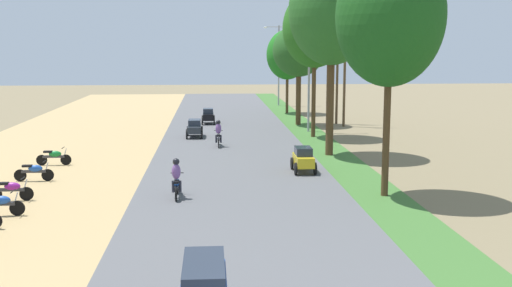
% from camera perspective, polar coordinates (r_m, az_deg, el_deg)
% --- Properties ---
extents(parked_motorbike_fourth, '(1.80, 0.54, 0.94)m').
position_cam_1_polar(parked_motorbike_fourth, '(24.48, -22.55, -5.10)').
color(parked_motorbike_fourth, black).
rests_on(parked_motorbike_fourth, dirt_shoulder).
extents(parked_motorbike_fifth, '(1.80, 0.54, 0.94)m').
position_cam_1_polar(parked_motorbike_fifth, '(26.67, -21.68, -3.92)').
color(parked_motorbike_fifth, black).
rests_on(parked_motorbike_fifth, dirt_shoulder).
extents(parked_motorbike_sixth, '(1.80, 0.54, 0.94)m').
position_cam_1_polar(parked_motorbike_sixth, '(30.12, -19.80, -2.38)').
color(parked_motorbike_sixth, black).
rests_on(parked_motorbike_sixth, dirt_shoulder).
extents(parked_motorbike_seventh, '(1.80, 0.54, 0.94)m').
position_cam_1_polar(parked_motorbike_seventh, '(33.79, -18.15, -1.10)').
color(parked_motorbike_seventh, black).
rests_on(parked_motorbike_seventh, dirt_shoulder).
extents(median_tree_nearest, '(4.37, 4.37, 10.18)m').
position_cam_1_polar(median_tree_nearest, '(25.63, 12.30, 11.40)').
color(median_tree_nearest, '#4C351E').
rests_on(median_tree_nearest, median_strip).
extents(median_tree_second, '(4.79, 4.79, 11.11)m').
position_cam_1_polar(median_tree_second, '(35.02, 7.02, 12.04)').
color(median_tree_second, '#4C351E').
rests_on(median_tree_second, median_strip).
extents(median_tree_third, '(4.30, 4.30, 9.92)m').
position_cam_1_polar(median_tree_third, '(42.00, 5.44, 10.51)').
color(median_tree_third, '#4C351E').
rests_on(median_tree_third, median_strip).
extents(median_tree_fourth, '(4.08, 4.08, 7.85)m').
position_cam_1_polar(median_tree_fourth, '(48.50, 3.98, 8.54)').
color(median_tree_fourth, '#4C351E').
rests_on(median_tree_fourth, median_strip).
extents(median_tree_fifth, '(3.82, 3.82, 7.62)m').
position_cam_1_polar(median_tree_fifth, '(56.83, 2.92, 8.18)').
color(median_tree_fifth, '#4C351E').
rests_on(median_tree_fifth, median_strip).
extents(streetlamp_near, '(3.16, 0.20, 7.87)m').
position_cam_1_polar(streetlamp_near, '(44.63, 4.92, 6.89)').
color(streetlamp_near, gray).
rests_on(streetlamp_near, median_strip).
extents(streetlamp_mid, '(3.16, 0.20, 8.23)m').
position_cam_1_polar(streetlamp_mid, '(64.29, 2.11, 7.73)').
color(streetlamp_mid, gray).
rests_on(streetlamp_mid, median_strip).
extents(utility_pole_near, '(1.80, 0.20, 9.51)m').
position_cam_1_polar(utility_pole_near, '(48.20, 8.21, 7.41)').
color(utility_pole_near, brown).
rests_on(utility_pole_near, ground).
extents(utility_pole_far, '(1.80, 0.20, 8.12)m').
position_cam_1_polar(utility_pole_far, '(49.80, 7.52, 6.68)').
color(utility_pole_far, brown).
rests_on(utility_pole_far, ground).
extents(car_hatchback_yellow, '(1.04, 2.00, 1.23)m').
position_cam_1_polar(car_hatchback_yellow, '(30.38, 4.40, -1.40)').
color(car_hatchback_yellow, gold).
rests_on(car_hatchback_yellow, road_strip).
extents(car_sedan_charcoal, '(1.10, 2.26, 1.19)m').
position_cam_1_polar(car_sedan_charcoal, '(42.09, -5.70, 1.49)').
color(car_sedan_charcoal, '#282D33').
rests_on(car_sedan_charcoal, road_strip).
extents(car_hatchback_black, '(1.04, 2.00, 1.23)m').
position_cam_1_polar(car_hatchback_black, '(49.16, -4.44, 2.60)').
color(car_hatchback_black, black).
rests_on(car_hatchback_black, road_strip).
extents(motorbike_foreground_rider, '(0.54, 1.80, 1.66)m').
position_cam_1_polar(motorbike_foreground_rider, '(25.36, -7.35, -3.29)').
color(motorbike_foreground_rider, black).
rests_on(motorbike_foreground_rider, road_strip).
extents(motorbike_ahead_second, '(0.54, 1.80, 1.66)m').
position_cam_1_polar(motorbike_ahead_second, '(38.01, -3.49, 0.88)').
color(motorbike_ahead_second, black).
rests_on(motorbike_ahead_second, road_strip).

